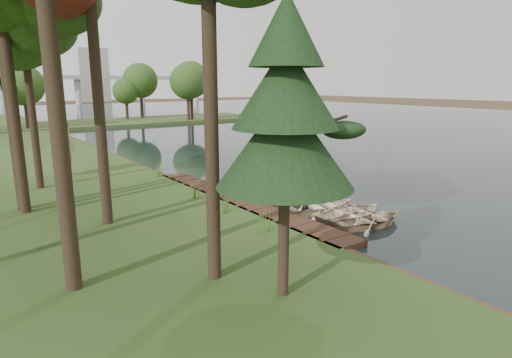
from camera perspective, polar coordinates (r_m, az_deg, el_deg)
ground at (r=23.68m, az=0.84°, el=-2.83°), size 300.00×300.00×0.00m
water at (r=58.40m, az=12.85°, el=6.17°), size 130.00×200.00×0.05m
boardwalk at (r=22.75m, az=-2.40°, el=-3.09°), size 1.60×16.00×0.30m
peninsula at (r=71.89m, az=-18.39°, el=7.17°), size 50.00×14.00×0.45m
far_trees at (r=70.69m, az=-21.37°, el=11.91°), size 45.60×5.60×8.80m
bridge at (r=140.69m, az=-25.86°, el=11.75°), size 95.90×4.00×8.60m
building_a at (r=164.21m, az=-21.04°, el=12.79°), size 10.00×8.00×18.00m
rowboat_0 at (r=19.92m, az=14.75°, el=-4.98°), size 4.05×3.21×0.76m
rowboat_1 at (r=20.60m, az=12.60°, el=-4.23°), size 3.87×2.80×0.79m
rowboat_2 at (r=21.55m, az=8.56°, el=-3.31°), size 4.25×3.36×0.80m
rowboat_3 at (r=22.44m, az=5.94°, el=-2.71°), size 3.44×2.47×0.71m
rowboat_4 at (r=23.47m, az=4.17°, el=-1.96°), size 4.23×3.72×0.73m
rowboat_5 at (r=24.66m, az=2.44°, el=-1.31°), size 3.75×3.29×0.65m
rowboat_6 at (r=25.62m, az=0.02°, el=-0.71°), size 4.05×3.57×0.69m
rowboat_7 at (r=26.33m, az=-1.53°, el=-0.35°), size 3.98×3.41×0.70m
stored_rowboat at (r=31.13m, az=-23.49°, el=1.13°), size 4.12×3.44×0.73m
tree_4 at (r=22.56m, az=-26.33°, el=19.12°), size 4.16×4.16×10.93m
tree_6 at (r=27.72m, az=-28.67°, el=17.07°), size 4.58×4.58×10.89m
pine_tree at (r=11.52m, az=3.95°, el=8.89°), size 3.80×3.80×8.34m
reeds_0 at (r=17.77m, az=1.18°, el=-5.29°), size 0.60×0.60×1.09m
reeds_1 at (r=20.44m, az=-4.24°, el=-3.19°), size 0.60×0.60×0.91m
reeds_2 at (r=23.04m, az=-7.81°, el=-1.45°), size 0.60×0.60×0.90m
reeds_3 at (r=28.86m, az=-12.70°, el=1.39°), size 0.60×0.60×1.07m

